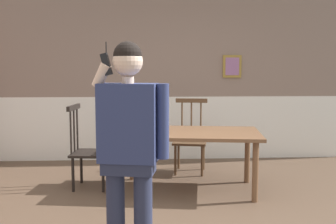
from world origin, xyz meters
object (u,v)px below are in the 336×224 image
Objects in this scene: chair_near_window at (88,150)px; person_figure at (129,139)px; chair_by_doorway at (190,139)px; dining_table at (188,138)px.

chair_near_window is 2.20m from person_figure.
chair_near_window is 0.99× the size of chair_by_doorway.
chair_by_doorway is 2.90m from person_figure.
chair_by_doorway is at bearing 123.49° from chair_near_window.
person_figure reaches higher than chair_near_window.
chair_near_window is at bearing 172.01° from dining_table.
chair_near_window is 0.62× the size of person_figure.
dining_table is at bearing 88.58° from chair_near_window.
dining_table is 1.77× the size of chair_near_window.
chair_by_doorway reaches higher than dining_table.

